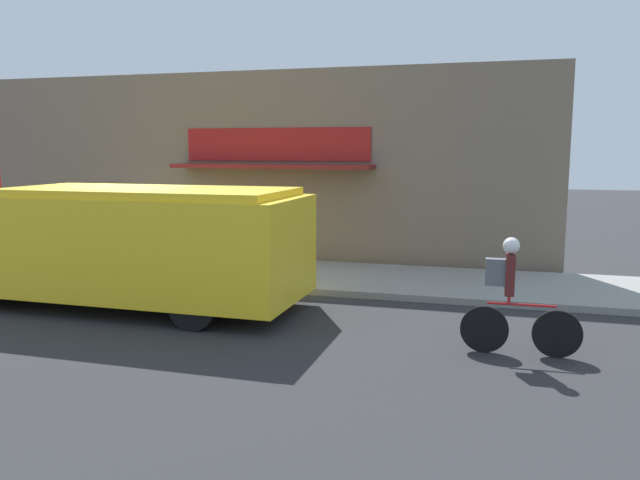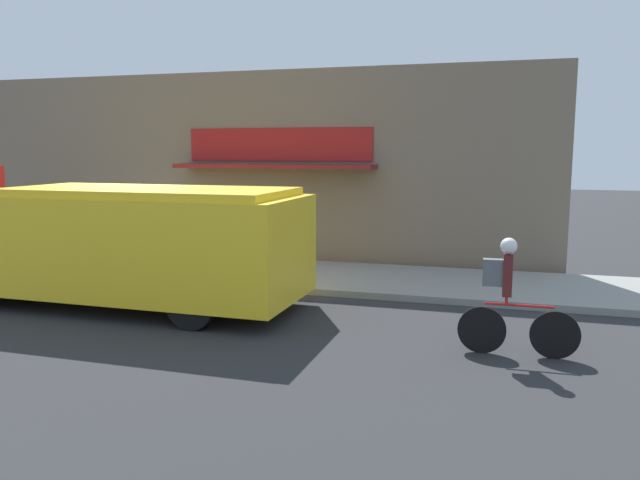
{
  "view_description": "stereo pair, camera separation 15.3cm",
  "coord_description": "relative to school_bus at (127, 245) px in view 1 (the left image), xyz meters",
  "views": [
    {
      "loc": [
        7.26,
        -11.06,
        2.75
      ],
      "look_at": [
        4.18,
        -0.2,
        1.1
      ],
      "focal_mm": 35.0,
      "sensor_mm": 36.0,
      "label": 1
    },
    {
      "loc": [
        7.41,
        -11.01,
        2.75
      ],
      "look_at": [
        4.18,
        -0.2,
        1.1
      ],
      "focal_mm": 35.0,
      "sensor_mm": 36.0,
      "label": 2
    }
  ],
  "objects": [
    {
      "name": "ground_plane",
      "position": [
        -1.08,
        1.64,
        -1.1
      ],
      "size": [
        70.0,
        70.0,
        0.0
      ],
      "primitive_type": "plane",
      "color": "#2B2B2D"
    },
    {
      "name": "sidewalk",
      "position": [
        -1.08,
        3.11,
        -1.03
      ],
      "size": [
        28.0,
        2.94,
        0.13
      ],
      "color": "gray",
      "rests_on": "ground_plane"
    },
    {
      "name": "storefront",
      "position": [
        -1.0,
        4.92,
        1.22
      ],
      "size": [
        17.47,
        0.98,
        4.61
      ],
      "color": "#756656",
      "rests_on": "ground_plane"
    },
    {
      "name": "school_bus",
      "position": [
        0.0,
        0.0,
        0.0
      ],
      "size": [
        6.98,
        2.81,
        2.09
      ],
      "rotation": [
        0.0,
        0.0,
        -0.01
      ],
      "color": "yellow",
      "rests_on": "ground_plane"
    },
    {
      "name": "cyclist",
      "position": [
        6.44,
        -0.9,
        -0.31
      ],
      "size": [
        1.58,
        0.22,
        1.6
      ],
      "rotation": [
        0.0,
        0.0,
        0.03
      ],
      "color": "black",
      "rests_on": "ground_plane"
    },
    {
      "name": "trash_bin",
      "position": [
        0.24,
        3.32,
        -0.6
      ],
      "size": [
        0.52,
        0.52,
        0.74
      ],
      "color": "#38383D",
      "rests_on": "sidewalk"
    }
  ]
}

